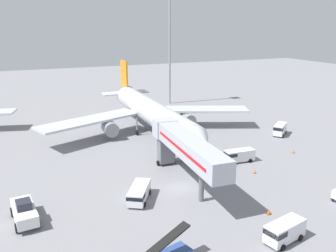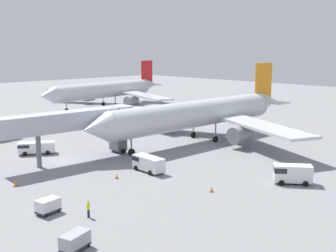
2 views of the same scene
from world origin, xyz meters
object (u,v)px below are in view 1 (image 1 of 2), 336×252
at_px(pushback_tug, 24,212).
at_px(safety_cone_bravo, 269,211).
at_px(service_van_mid_center, 284,231).
at_px(safety_cone_alpha, 255,171).
at_px(jet_bridge, 184,145).
at_px(safety_cone_charlie, 293,151).
at_px(service_van_outer_right, 280,129).
at_px(service_van_near_right, 239,155).
at_px(apron_light_mast, 170,29).
at_px(airplane_at_gate, 150,112).
at_px(service_van_far_left, 139,193).

distance_m(pushback_tug, safety_cone_bravo, 29.11).
xyz_separation_m(service_van_mid_center, safety_cone_alpha, (8.17, 15.98, -0.96)).
bearing_deg(jet_bridge, safety_cone_bravo, -65.51).
xyz_separation_m(jet_bridge, safety_cone_charlie, (23.46, 3.14, -5.39)).
relative_size(service_van_outer_right, safety_cone_charlie, 7.37).
height_order(service_van_near_right, safety_cone_bravo, service_van_near_right).
xyz_separation_m(service_van_outer_right, apron_light_mast, (-8.75, 37.21, 19.57)).
relative_size(jet_bridge, pushback_tug, 3.35).
height_order(airplane_at_gate, jet_bridge, airplane_at_gate).
bearing_deg(service_van_near_right, apron_light_mast, 80.68).
relative_size(service_van_mid_center, service_van_outer_right, 1.08).
xyz_separation_m(airplane_at_gate, service_van_outer_right, (24.53, -11.08, -3.60)).
height_order(safety_cone_bravo, safety_cone_charlie, safety_cone_bravo).
bearing_deg(service_van_outer_right, safety_cone_charlie, -117.03).
relative_size(airplane_at_gate, service_van_far_left, 8.45).
relative_size(airplane_at_gate, safety_cone_charlie, 76.27).
relative_size(jet_bridge, service_van_near_right, 4.15).
distance_m(jet_bridge, safety_cone_alpha, 12.86).
relative_size(service_van_far_left, safety_cone_charlie, 9.03).
xyz_separation_m(safety_cone_bravo, apron_light_mast, (13.91, 62.21, 20.54)).
height_order(service_van_mid_center, safety_cone_alpha, service_van_mid_center).
distance_m(pushback_tug, service_van_outer_right, 52.22).
height_order(service_van_outer_right, apron_light_mast, apron_light_mast).
bearing_deg(jet_bridge, service_van_mid_center, -79.05).
bearing_deg(apron_light_mast, safety_cone_charlie, -85.21).
relative_size(jet_bridge, safety_cone_charlie, 33.10).
bearing_deg(safety_cone_bravo, service_van_mid_center, -113.46).
distance_m(jet_bridge, service_van_near_right, 13.20).
bearing_deg(safety_cone_charlie, pushback_tug, -172.94).
distance_m(jet_bridge, service_van_mid_center, 18.42).
xyz_separation_m(service_van_near_right, apron_light_mast, (7.62, 46.41, 19.70)).
xyz_separation_m(service_van_far_left, service_van_outer_right, (36.08, 15.46, 0.23)).
xyz_separation_m(pushback_tug, apron_light_mast, (41.25, 52.28, 19.62)).
bearing_deg(safety_cone_alpha, apron_light_mast, 81.17).
height_order(airplane_at_gate, apron_light_mast, apron_light_mast).
distance_m(service_van_mid_center, service_van_far_left, 18.48).
bearing_deg(airplane_at_gate, safety_cone_bravo, -87.03).
relative_size(service_van_mid_center, safety_cone_bravo, 6.85).
distance_m(service_van_outer_right, apron_light_mast, 42.95).
bearing_deg(airplane_at_gate, safety_cone_charlie, -46.23).
distance_m(safety_cone_alpha, apron_light_mast, 55.95).
bearing_deg(service_van_outer_right, pushback_tug, -163.23).
bearing_deg(service_van_far_left, jet_bridge, 20.03).
xyz_separation_m(pushback_tug, service_van_far_left, (13.92, -0.39, -0.18)).
relative_size(airplane_at_gate, safety_cone_bravo, 65.89).
bearing_deg(safety_cone_charlie, jet_bridge, -172.37).
bearing_deg(service_van_far_left, airplane_at_gate, 66.48).
xyz_separation_m(service_van_far_left, apron_light_mast, (27.33, 52.67, 19.80)).
distance_m(jet_bridge, safety_cone_charlie, 24.28).
bearing_deg(service_van_near_right, pushback_tug, -170.09).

